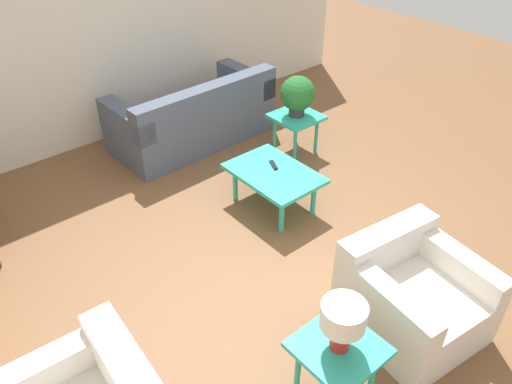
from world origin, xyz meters
The scene contains 10 objects.
ground_plane centered at (0.00, 0.00, 0.00)m, with size 14.00×14.00×0.00m, color brown.
wall_right centered at (3.06, 0.00, 1.35)m, with size 0.12×7.20×2.70m.
sofa centered at (2.22, -0.53, 0.31)m, with size 0.97×1.95×0.82m.
armchair centered at (-1.18, -0.14, 0.30)m, with size 1.00×0.96×0.73m.
coffee_table centered at (0.60, -0.37, 0.36)m, with size 0.91×0.64×0.41m.
side_table_plant centered at (1.24, -1.28, 0.40)m, with size 0.51×0.51×0.48m.
side_table_lamp centered at (-1.23, 0.73, 0.40)m, with size 0.51×0.51×0.48m.
potted_plant centered at (1.24, -1.28, 0.73)m, with size 0.39×0.39×0.47m.
table_lamp centered at (-1.23, 0.73, 0.73)m, with size 0.28×0.28×0.37m.
remote_control centered at (0.68, -0.44, 0.42)m, with size 0.16×0.10×0.02m.
Camera 1 is at (-2.40, 2.40, 3.07)m, focal length 35.00 mm.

